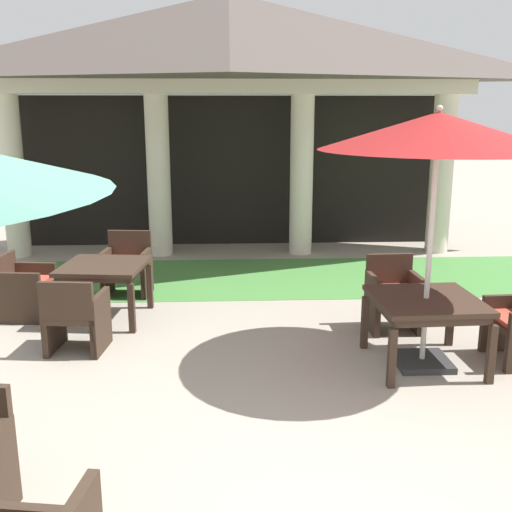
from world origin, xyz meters
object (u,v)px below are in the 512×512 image
Objects in this scene: patio_chair_mid_right_north at (393,295)px; patio_chair_near_foreground_south at (75,316)px; patio_chair_near_foreground_west at (24,287)px; patio_chair_near_foreground_north at (127,266)px; patio_table_mid_right at (426,307)px; patio_umbrella_mid_right at (438,134)px; patio_table_near_foreground at (104,271)px.

patio_chair_near_foreground_south is at bearing 5.67° from patio_chair_mid_right_north.
patio_chair_near_foreground_west is at bearing 134.90° from patio_chair_near_foreground_south.
patio_chair_mid_right_north is at bearing 161.49° from patio_chair_near_foreground_north.
patio_chair_near_foreground_south reaches higher than patio_table_mid_right.
patio_umbrella_mid_right is at bearing -1.99° from patio_chair_near_foreground_south.
patio_table_near_foreground is at bearing 90.00° from patio_chair_near_foreground_west.
patio_chair_mid_right_north is at bearing 88.23° from patio_chair_near_foreground_west.
patio_chair_near_foreground_south is at bearing 90.00° from patio_chair_near_foreground_north.
patio_chair_near_foreground_west is at bearing 45.18° from patio_chair_near_foreground_north.
patio_table_mid_right is at bearing 90.00° from patio_chair_mid_right_north.
patio_table_mid_right is at bearing -1.99° from patio_chair_near_foreground_south.
patio_chair_near_foreground_south is 0.95× the size of patio_chair_near_foreground_north.
patio_table_near_foreground is at bearing -10.88° from patio_chair_mid_right_north.
patio_chair_near_foreground_north is 3.70m from patio_chair_mid_right_north.
patio_chair_near_foreground_north is at bearing -27.10° from patio_chair_mid_right_north.
patio_table_mid_right is 1.23× the size of patio_chair_mid_right_north.
patio_umbrella_mid_right is (3.62, -0.52, 1.93)m from patio_chair_near_foreground_south.
patio_chair_mid_right_north is (4.49, -0.63, 0.03)m from patio_chair_near_foreground_west.
patio_table_mid_right reaches higher than patio_table_near_foreground.
patio_chair_mid_right_north is (3.47, -0.52, -0.20)m from patio_table_near_foreground.
patio_chair_near_foreground_north reaches higher than patio_chair_near_foreground_west.
patio_table_mid_right is at bearing 0.00° from patio_umbrella_mid_right.
patio_chair_mid_right_north reaches higher than patio_table_near_foreground.
patio_umbrella_mid_right is at bearing -23.74° from patio_table_near_foreground.
patio_umbrella_mid_right is at bearing 180.00° from patio_table_mid_right.
patio_umbrella_mid_right is (-0.00, 0.00, 1.70)m from patio_table_mid_right.
patio_chair_near_foreground_north is 1.01× the size of patio_chair_mid_right_north.
patio_table_near_foreground is 1.27× the size of patio_chair_near_foreground_south.
patio_umbrella_mid_right is 2.17m from patio_chair_mid_right_north.
patio_chair_near_foreground_north is 4.27m from patio_table_mid_right.
patio_chair_near_foreground_south reaches higher than patio_table_near_foreground.
patio_table_near_foreground is at bearing 90.00° from patio_chair_near_foreground_north.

